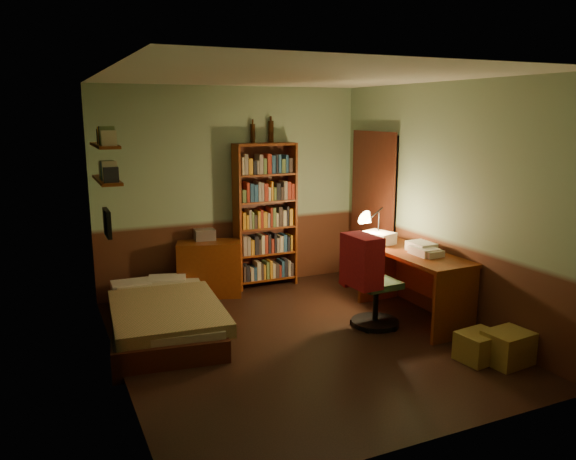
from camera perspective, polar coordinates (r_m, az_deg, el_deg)
name	(u,v)px	position (r m, az deg, el deg)	size (l,w,h in m)	color
floor	(298,341)	(5.83, 1.04, -11.20)	(3.50, 4.00, 0.02)	black
ceiling	(299,75)	(5.38, 1.14, 15.43)	(3.50, 4.00, 0.02)	silver
wall_back	(232,189)	(7.30, -5.75, 4.13)	(3.50, 0.02, 2.60)	gray
wall_left	(111,230)	(4.97, -17.55, -0.02)	(0.02, 4.00, 2.60)	gray
wall_right	(443,203)	(6.40, 15.47, 2.68)	(0.02, 4.00, 2.60)	gray
wall_front	(431,265)	(3.79, 14.34, -3.46)	(3.50, 0.02, 2.60)	gray
doorway	(374,211)	(7.46, 8.73, 1.89)	(0.06, 0.90, 2.00)	black
door_trim	(372,212)	(7.44, 8.50, 1.87)	(0.02, 0.98, 2.08)	#3C180E
bed	(163,305)	(6.11, -12.59, -7.42)	(1.04, 1.94, 0.58)	olive
dresser	(209,269)	(7.14, -7.99, -3.91)	(0.78, 0.39, 0.69)	#64290D
mini_stereo	(205,235)	(7.16, -8.47, -0.46)	(0.25, 0.19, 0.14)	#B2B2B7
bookshelf	(265,216)	(7.34, -2.32, 1.43)	(0.81, 0.25, 1.89)	#64290D
bottle_left	(253,133)	(7.28, -3.60, 9.76)	(0.06, 0.06, 0.24)	black
bottle_right	(271,132)	(7.38, -1.76, 9.95)	(0.07, 0.07, 0.27)	black
desk	(413,285)	(6.44, 12.60, -5.52)	(0.59, 1.43, 0.76)	#64290D
paper_stack	(379,238)	(6.67, 9.21, -0.77)	(0.25, 0.34, 0.14)	silver
desk_lamp	(379,216)	(6.70, 9.22, 1.43)	(0.19, 0.19, 0.63)	black
office_chair	(376,281)	(6.12, 8.97, -5.16)	(0.50, 0.44, 1.00)	#315536
red_jacket	(364,213)	(5.74, 7.72, 1.68)	(0.25, 0.46, 0.55)	#B01925
wall_shelf_lower	(107,180)	(6.02, -17.92, 4.85)	(0.20, 0.90, 0.03)	#64290D
wall_shelf_upper	(105,145)	(5.99, -18.13, 8.17)	(0.20, 0.90, 0.03)	#64290D
framed_picture	(107,223)	(5.57, -17.89, 0.68)	(0.04, 0.32, 0.26)	black
cardboard_box_a	(508,348)	(5.65, 21.43, -11.05)	(0.41, 0.33, 0.31)	olive
cardboard_box_b	(479,346)	(5.64, 18.84, -11.12)	(0.38, 0.31, 0.27)	olive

